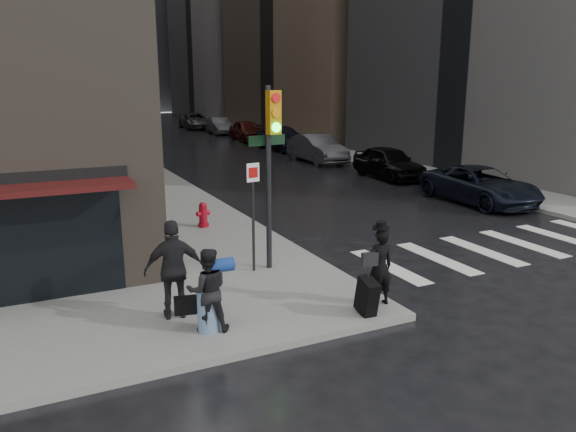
% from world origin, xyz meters
% --- Properties ---
extents(ground, '(140.00, 140.00, 0.00)m').
position_xyz_m(ground, '(0.00, 0.00, 0.00)').
color(ground, black).
rests_on(ground, ground).
extents(sidewalk_left, '(4.00, 50.00, 0.15)m').
position_xyz_m(sidewalk_left, '(0.00, 27.00, 0.07)').
color(sidewalk_left, slate).
rests_on(sidewalk_left, ground).
extents(sidewalk_right, '(3.00, 50.00, 0.15)m').
position_xyz_m(sidewalk_right, '(13.50, 27.00, 0.07)').
color(sidewalk_right, slate).
rests_on(sidewalk_right, ground).
extents(crosswalk, '(8.50, 3.00, 0.01)m').
position_xyz_m(crosswalk, '(7.50, 1.00, 0.00)').
color(crosswalk, silver).
rests_on(crosswalk, ground).
extents(bldg_right_far, '(22.00, 20.00, 25.00)m').
position_xyz_m(bldg_right_far, '(26.00, 58.00, 12.50)').
color(bldg_right_far, slate).
rests_on(bldg_right_far, ground).
extents(man_overcoat, '(0.99, 0.89, 1.81)m').
position_xyz_m(man_overcoat, '(1.49, -1.32, 0.91)').
color(man_overcoat, black).
rests_on(man_overcoat, ground).
extents(man_jeans, '(1.13, 0.80, 1.61)m').
position_xyz_m(man_jeans, '(-2.00, -0.91, 0.96)').
color(man_jeans, black).
rests_on(man_jeans, ground).
extents(man_greycoat, '(1.22, 0.65, 1.98)m').
position_xyz_m(man_greycoat, '(-2.38, -0.04, 1.14)').
color(man_greycoat, black).
rests_on(man_greycoat, ground).
extents(traffic_light, '(1.10, 0.56, 4.45)m').
position_xyz_m(traffic_light, '(0.48, 1.79, 3.02)').
color(traffic_light, black).
rests_on(traffic_light, ground).
extents(fire_hydrant, '(0.46, 0.35, 0.80)m').
position_xyz_m(fire_hydrant, '(0.22, 6.45, 0.51)').
color(fire_hydrant, maroon).
rests_on(fire_hydrant, ground).
extents(parked_car_0, '(2.40, 5.12, 1.42)m').
position_xyz_m(parked_car_0, '(11.21, 5.78, 0.71)').
color(parked_car_0, black).
rests_on(parked_car_0, ground).
extents(parked_car_1, '(2.04, 4.63, 1.55)m').
position_xyz_m(parked_car_1, '(11.36, 12.01, 0.78)').
color(parked_car_1, black).
rests_on(parked_car_1, ground).
extents(parked_car_2, '(1.70, 4.84, 1.59)m').
position_xyz_m(parked_car_2, '(10.80, 18.25, 0.80)').
color(parked_car_2, '#414146').
rests_on(parked_car_2, ground).
extents(parked_car_3, '(2.44, 5.52, 1.58)m').
position_xyz_m(parked_car_3, '(11.49, 24.49, 0.79)').
color(parked_car_3, black).
rests_on(parked_car_3, ground).
extents(parked_car_4, '(2.13, 4.77, 1.59)m').
position_xyz_m(parked_car_4, '(11.41, 30.72, 0.80)').
color(parked_car_4, '#3E110C').
rests_on(parked_car_4, ground).
extents(parked_car_5, '(1.91, 4.48, 1.44)m').
position_xyz_m(parked_car_5, '(11.27, 36.96, 0.72)').
color(parked_car_5, '#424247').
rests_on(parked_car_5, ground).
extents(parked_car_6, '(2.85, 5.51, 1.49)m').
position_xyz_m(parked_car_6, '(11.00, 43.20, 0.74)').
color(parked_car_6, '#3F3F44').
rests_on(parked_car_6, ground).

